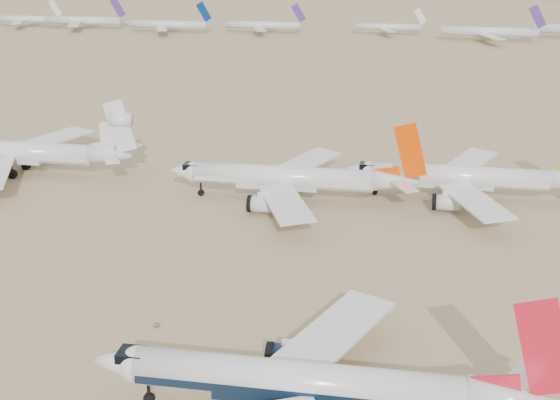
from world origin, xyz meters
name	(u,v)px	position (x,y,z in m)	size (l,w,h in m)	color
main_airliner	(318,384)	(-4.91, -3.62, 4.98)	(51.35, 50.16, 18.12)	silver
row2_gold_tail	(469,178)	(15.81, 76.64, 4.83)	(48.48, 47.41, 17.26)	silver
row2_orange_tail	(293,178)	(-19.56, 69.43, 4.97)	(49.70, 48.62, 17.73)	silver
row2_white_trijet	(23,152)	(-82.45, 76.48, 5.32)	(51.86, 50.68, 18.38)	silver
distant_storage_row	(337,27)	(-36.52, 309.17, 4.44)	(464.30, 59.32, 15.76)	silver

